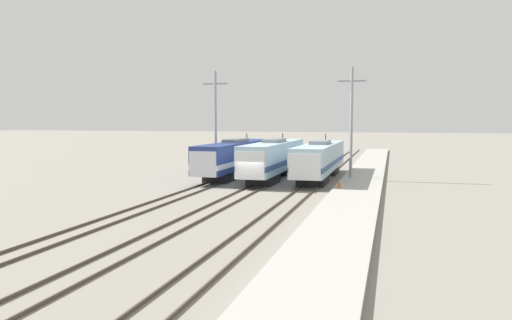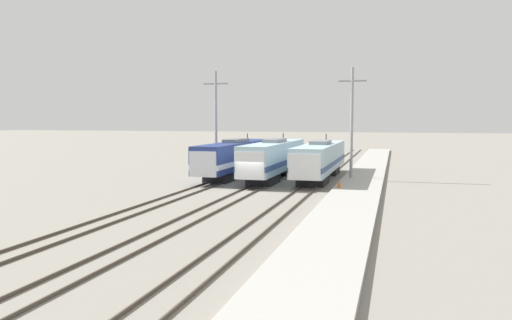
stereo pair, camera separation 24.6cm
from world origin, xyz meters
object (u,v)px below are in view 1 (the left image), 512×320
locomotive_far_left (234,157)px  catenary_tower_right (351,121)px  locomotive_far_right (319,159)px  traffic_cone (339,184)px  locomotive_center (273,158)px  catenary_tower_left (215,121)px

locomotive_far_left → catenary_tower_right: (12.31, -0.14, 3.84)m
locomotive_far_right → traffic_cone: bearing=-70.2°
locomotive_center → locomotive_far_left: bearing=164.1°
locomotive_far_right → traffic_cone: 8.46m
locomotive_far_right → catenary_tower_right: bearing=2.6°
catenary_tower_left → locomotive_center: bearing=-10.0°
catenary_tower_right → traffic_cone: bearing=-92.3°
traffic_cone → locomotive_far_right: bearing=109.8°
locomotive_far_right → traffic_cone: (2.82, -7.85, -1.41)m
locomotive_far_right → catenary_tower_right: size_ratio=1.67×
locomotive_far_left → traffic_cone: locomotive_far_left is taller
locomotive_far_left → locomotive_center: (4.59, -1.31, 0.05)m
locomotive_far_right → catenary_tower_left: catenary_tower_left is taller
locomotive_far_right → catenary_tower_left: bearing=179.3°
locomotive_center → catenary_tower_left: size_ratio=1.63×
locomotive_center → traffic_cone: size_ratio=27.84×
locomotive_far_right → catenary_tower_left: (-11.26, 0.14, 3.87)m
locomotive_center → locomotive_far_right: bearing=12.6°
locomotive_far_left → locomotive_far_right: locomotive_far_right is taller
catenary_tower_right → traffic_cone: catenary_tower_right is taller
locomotive_far_left → catenary_tower_left: (-2.08, -0.14, 3.84)m
catenary_tower_left → traffic_cone: catenary_tower_left is taller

